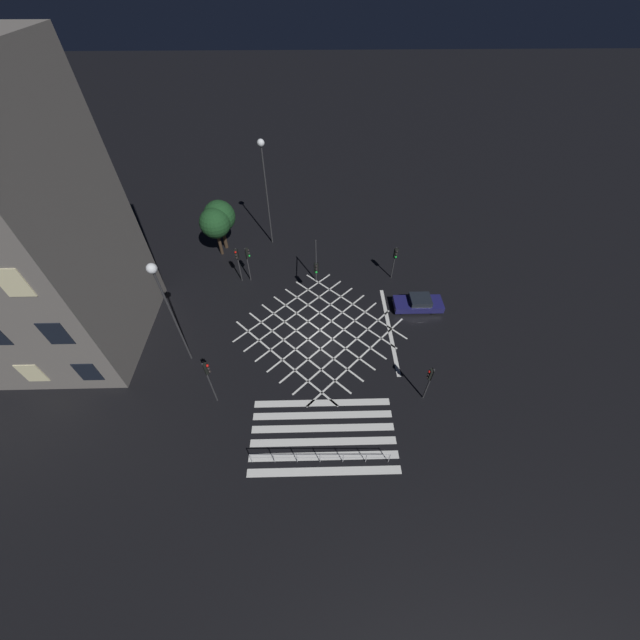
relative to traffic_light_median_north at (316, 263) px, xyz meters
The scene contains 14 objects.
ground_plane 5.47m from the traffic_light_median_north, 87.11° to the right, with size 200.00×200.00×0.00m, color black.
road_markings 9.58m from the traffic_light_median_north, 86.73° to the right, with size 13.65×18.07×0.01m.
traffic_light_median_north is the anchor object (origin of this frame).
traffic_light_sw_main 12.52m from the traffic_light_median_north, 122.78° to the right, with size 0.39×0.36×4.21m.
traffic_light_nw_cross 6.94m from the traffic_light_median_north, 166.41° to the left, with size 0.36×0.39×3.53m.
traffic_light_se_main 12.75m from the traffic_light_median_north, 56.70° to the right, with size 0.39×0.36×3.30m.
traffic_light_nw_main 6.16m from the traffic_light_median_north, 162.97° to the left, with size 0.39×0.36×3.50m.
traffic_light_ne_cross 7.16m from the traffic_light_median_north, 14.31° to the left, with size 0.36×0.39×3.29m.
street_lamp_east 12.19m from the traffic_light_median_north, 143.55° to the right, with size 0.62×0.62×8.83m.
street_lamp_west 9.77m from the traffic_light_median_north, 119.84° to the left, with size 0.61×0.61×10.04m.
street_tree_near 10.85m from the traffic_light_median_north, 147.69° to the left, with size 2.79×2.79×4.83m.
street_tree_far 11.24m from the traffic_light_median_north, 142.47° to the left, with size 2.93×2.93×4.96m.
waiting_car 9.12m from the traffic_light_median_north, 14.16° to the right, with size 4.04×1.70×1.19m.
pedestrian_railing 15.04m from the traffic_light_median_north, 90.06° to the right, with size 8.19×0.24×1.05m.
Camera 1 is at (-0.42, -18.55, 21.41)m, focal length 20.00 mm.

